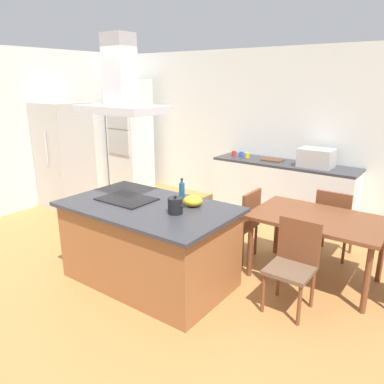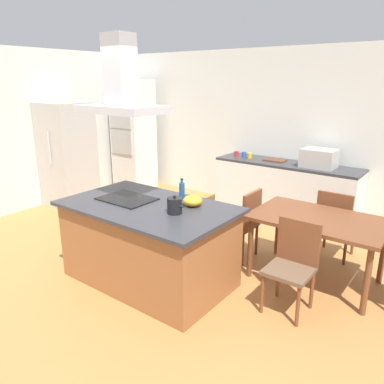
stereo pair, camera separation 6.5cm
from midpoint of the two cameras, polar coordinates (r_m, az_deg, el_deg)
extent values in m
plane|color=#AD753D|center=(5.46, 3.97, -6.85)|extent=(16.00, 16.00, 0.00)
cube|color=silver|center=(6.61, 12.43, 9.14)|extent=(7.20, 0.10, 2.70)
cube|color=silver|center=(7.20, -22.39, 8.87)|extent=(0.10, 8.80, 2.70)
cube|color=#995B33|center=(4.20, -7.01, -8.07)|extent=(1.77, 1.03, 0.86)
cube|color=#333338|center=(4.03, -7.24, -2.25)|extent=(1.87, 1.13, 0.04)
cube|color=black|center=(4.23, -10.40, -1.07)|extent=(0.60, 0.44, 0.01)
cylinder|color=black|center=(3.72, -3.07, -2.10)|extent=(0.15, 0.15, 0.16)
sphere|color=black|center=(3.69, -3.10, -0.72)|extent=(0.03, 0.03, 0.03)
cone|color=black|center=(3.66, -1.91, -2.26)|extent=(0.06, 0.03, 0.04)
cylinder|color=navy|center=(4.13, -2.00, 0.08)|extent=(0.06, 0.06, 0.19)
cylinder|color=navy|center=(4.10, -2.02, 1.64)|extent=(0.03, 0.03, 0.04)
cylinder|color=black|center=(4.10, -2.02, 1.98)|extent=(0.03, 0.03, 0.01)
ellipsoid|color=gold|center=(3.94, -0.33, -1.35)|extent=(0.21, 0.21, 0.11)
cube|color=silver|center=(6.33, 13.36, 0.22)|extent=(2.33, 0.62, 0.86)
cube|color=#333338|center=(6.22, 13.64, 4.20)|extent=(2.33, 0.62, 0.04)
cube|color=#B2AFAA|center=(6.02, 18.16, 4.98)|extent=(0.50, 0.38, 0.28)
cylinder|color=red|center=(6.61, 6.16, 5.86)|extent=(0.08, 0.08, 0.09)
cylinder|color=#2D56B2|center=(6.56, 7.29, 5.75)|extent=(0.08, 0.08, 0.09)
cylinder|color=gold|center=(6.48, 8.15, 5.58)|extent=(0.08, 0.08, 0.09)
cube|color=#59331E|center=(6.35, 11.89, 4.83)|extent=(0.34, 0.24, 0.02)
cube|color=silver|center=(7.81, -9.64, 8.56)|extent=(0.70, 0.64, 2.20)
cube|color=#B2AFAA|center=(7.54, -11.59, 10.85)|extent=(0.56, 0.02, 0.36)
cube|color=#B2AFAA|center=(7.60, -11.39, 7.48)|extent=(0.56, 0.02, 0.48)
cube|color=#B2AFAA|center=(6.93, -19.12, 5.26)|extent=(0.80, 0.70, 1.82)
cylinder|color=beige|center=(6.66, -21.62, 6.23)|extent=(0.02, 0.02, 0.55)
cube|color=brown|center=(4.30, 18.31, -3.86)|extent=(1.40, 0.90, 0.04)
cylinder|color=brown|center=(4.34, 8.43, -8.34)|extent=(0.06, 0.06, 0.71)
cylinder|color=brown|center=(4.00, 24.70, -12.13)|extent=(0.06, 0.06, 0.71)
cylinder|color=brown|center=(4.96, 12.46, -5.29)|extent=(0.06, 0.06, 0.71)
cylinder|color=brown|center=(4.66, 26.64, -8.23)|extent=(0.06, 0.06, 0.71)
cube|color=brown|center=(5.09, 20.67, -4.53)|extent=(0.42, 0.42, 0.04)
cube|color=brown|center=(4.83, 20.34, -2.57)|extent=(0.42, 0.04, 0.44)
cylinder|color=brown|center=(5.37, 19.12, -5.82)|extent=(0.04, 0.04, 0.41)
cylinder|color=brown|center=(5.29, 22.84, -6.57)|extent=(0.04, 0.04, 0.41)
cylinder|color=brown|center=(5.05, 17.87, -7.15)|extent=(0.04, 0.04, 0.41)
cylinder|color=brown|center=(4.97, 21.83, -7.98)|extent=(0.04, 0.04, 0.41)
cube|color=brown|center=(3.77, 14.21, -11.49)|extent=(0.42, 0.42, 0.04)
cube|color=brown|center=(3.83, 15.56, -7.16)|extent=(0.42, 0.04, 0.44)
cylinder|color=brown|center=(3.69, 15.54, -16.38)|extent=(0.04, 0.04, 0.41)
cylinder|color=brown|center=(3.80, 10.30, -14.93)|extent=(0.04, 0.04, 0.41)
cylinder|color=brown|center=(3.98, 17.46, -13.89)|extent=(0.04, 0.04, 0.41)
cylinder|color=brown|center=(4.08, 12.58, -12.65)|extent=(0.04, 0.04, 0.41)
cube|color=brown|center=(4.77, 6.52, -4.89)|extent=(0.42, 0.42, 0.04)
cube|color=brown|center=(4.61, 8.67, -2.61)|extent=(0.04, 0.42, 0.44)
cylinder|color=brown|center=(4.80, 3.47, -7.58)|extent=(0.04, 0.04, 0.41)
cylinder|color=brown|center=(5.09, 5.68, -6.21)|extent=(0.04, 0.04, 0.41)
cylinder|color=brown|center=(4.64, 7.26, -8.62)|extent=(0.04, 0.04, 0.41)
cylinder|color=brown|center=(4.93, 9.31, -7.12)|extent=(0.04, 0.04, 0.41)
cube|color=#ADADB2|center=(4.05, -11.14, 12.31)|extent=(0.90, 0.55, 0.08)
cube|color=#ADADB2|center=(4.04, -11.47, 17.83)|extent=(0.28, 0.24, 0.70)
camera|label=1|loc=(0.03, -90.46, -0.14)|focal=34.93mm
camera|label=2|loc=(0.03, 89.54, 0.14)|focal=34.93mm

